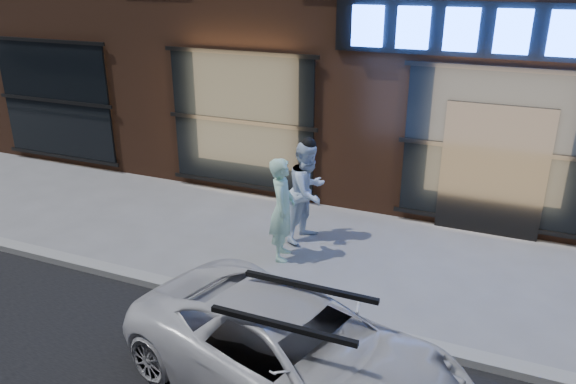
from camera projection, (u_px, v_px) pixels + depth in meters
name	position (u px, v px, depth m)	size (l,w,h in m)	color
ground	(456.00, 359.00, 7.02)	(90.00, 90.00, 0.00)	slate
curb	(456.00, 355.00, 7.00)	(60.00, 0.25, 0.12)	gray
man_bowtie	(282.00, 209.00, 9.18)	(0.64, 0.42, 1.75)	#C0FDE4
man_cap	(308.00, 192.00, 9.82)	(0.88, 0.68, 1.81)	white
white_suv	(296.00, 353.00, 6.23)	(1.91, 4.14, 1.15)	silver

